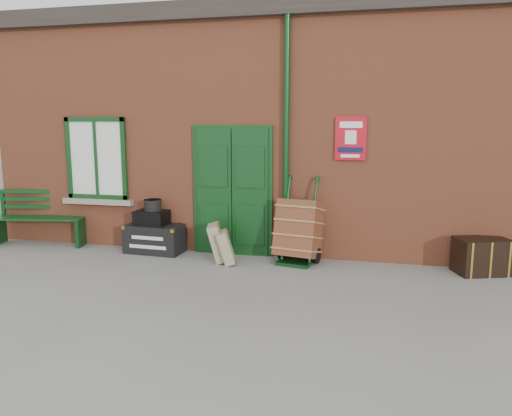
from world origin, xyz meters
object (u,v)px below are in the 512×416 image
(bench, at_px, (41,216))
(porter_trolley, at_px, (298,230))
(dark_trunk, at_px, (482,256))
(houdini_trunk, at_px, (155,238))

(bench, bearing_deg, porter_trolley, -11.36)
(dark_trunk, bearing_deg, houdini_trunk, 160.55)
(bench, bearing_deg, houdini_trunk, -12.10)
(bench, bearing_deg, dark_trunk, -10.72)
(dark_trunk, bearing_deg, porter_trolley, 161.07)
(bench, relative_size, porter_trolley, 1.28)
(houdini_trunk, relative_size, dark_trunk, 1.32)
(porter_trolley, relative_size, dark_trunk, 1.83)
(houdini_trunk, bearing_deg, bench, -178.97)
(bench, distance_m, houdini_trunk, 2.40)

